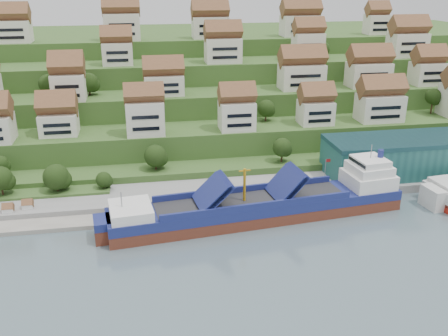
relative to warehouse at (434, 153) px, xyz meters
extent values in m
plane|color=slate|center=(-52.00, -17.00, -7.20)|extent=(300.00, 300.00, 0.00)
cube|color=gray|center=(-32.00, -2.00, -6.10)|extent=(180.00, 14.00, 2.20)
cube|color=gray|center=(-110.00, -5.00, -6.70)|extent=(45.00, 20.00, 1.00)
cube|color=#2D4C1E|center=(-52.00, 69.00, -5.20)|extent=(260.00, 128.00, 4.00)
cube|color=#2D4C1E|center=(-52.00, 74.00, -1.70)|extent=(260.00, 118.00, 11.00)
cube|color=#2D4C1E|center=(-52.00, 82.00, 1.80)|extent=(260.00, 102.00, 18.00)
cube|color=#2D4C1E|center=(-52.00, 90.00, 5.30)|extent=(260.00, 86.00, 25.00)
cube|color=#2D4C1E|center=(-52.00, 99.00, 8.30)|extent=(260.00, 68.00, 31.00)
cube|color=silver|center=(-101.36, 23.80, 6.83)|extent=(10.25, 8.57, 6.07)
cube|color=silver|center=(-77.44, 19.18, 8.55)|extent=(10.46, 7.03, 9.50)
cube|color=silver|center=(-51.31, 19.61, 7.90)|extent=(9.95, 7.62, 8.20)
cube|color=silver|center=(-26.84, 21.40, 7.24)|extent=(9.77, 7.73, 6.88)
cube|color=silver|center=(-6.29, 21.37, 7.82)|extent=(13.31, 8.26, 8.04)
cube|color=silver|center=(-99.13, 35.94, 14.69)|extent=(9.62, 8.98, 7.77)
cube|color=silver|center=(-70.84, 37.60, 13.88)|extent=(12.05, 7.90, 6.16)
cube|color=silver|center=(-26.00, 38.48, 14.80)|extent=(14.24, 8.36, 8.00)
cube|color=silver|center=(-2.92, 37.94, 14.78)|extent=(13.65, 8.18, 7.97)
cube|color=silver|center=(18.29, 37.66, 14.54)|extent=(10.31, 8.04, 7.48)
cube|color=silver|center=(-84.78, 54.05, 21.45)|extent=(9.84, 7.30, 7.30)
cube|color=silver|center=(-49.52, 52.77, 21.90)|extent=(11.96, 7.79, 8.20)
cube|color=silver|center=(-19.69, 51.90, 22.48)|extent=(10.14, 7.14, 9.36)
cube|color=silver|center=(18.89, 54.03, 22.01)|extent=(13.07, 8.47, 8.42)
cube|color=silver|center=(-120.19, 71.11, 27.53)|extent=(11.82, 8.03, 7.45)
cube|color=silver|center=(-83.03, 70.80, 28.46)|extent=(12.62, 7.51, 9.33)
cube|color=silver|center=(-50.97, 72.15, 27.65)|extent=(13.03, 8.15, 7.69)
cube|color=silver|center=(-15.90, 72.86, 27.66)|extent=(14.27, 8.73, 7.72)
cube|color=silver|center=(15.83, 73.64, 27.53)|extent=(8.49, 7.05, 7.46)
ellipsoid|color=#223B13|center=(-115.04, 10.93, 0.37)|extent=(4.29, 4.29, 4.29)
ellipsoid|color=#223B13|center=(-40.53, 9.11, 1.09)|extent=(5.29, 5.29, 5.29)
ellipsoid|color=#223B13|center=(-75.49, 9.29, 0.67)|extent=(5.99, 5.99, 5.99)
ellipsoid|color=#223B13|center=(2.10, 26.11, 7.23)|extent=(5.64, 5.64, 5.64)
ellipsoid|color=#223B13|center=(14.30, 26.11, 9.42)|extent=(5.08, 5.08, 5.08)
ellipsoid|color=#223B13|center=(-40.79, 26.66, 7.83)|extent=(5.24, 5.24, 5.24)
ellipsoid|color=#223B13|center=(-7.22, 42.83, 16.15)|extent=(4.22, 4.22, 4.22)
ellipsoid|color=#223B13|center=(-106.03, 42.38, 14.50)|extent=(5.87, 5.87, 5.87)
ellipsoid|color=#223B13|center=(-93.77, 40.97, 14.74)|extent=(6.00, 6.00, 6.00)
ellipsoid|color=#223B13|center=(-46.96, 56.21, 24.05)|extent=(6.13, 6.13, 6.13)
ellipsoid|color=#223B13|center=(-17.91, 58.94, 22.42)|extent=(4.81, 4.81, 4.81)
ellipsoid|color=#223B13|center=(-12.04, 56.97, 21.11)|extent=(4.43, 4.43, 4.43)
ellipsoid|color=#223B13|center=(-113.13, 2.00, -0.15)|extent=(5.93, 5.93, 5.93)
ellipsoid|color=#223B13|center=(-100.20, 2.00, -0.71)|extent=(6.42, 6.42, 6.42)
ellipsoid|color=#223B13|center=(-88.86, 2.00, -2.23)|extent=(4.01, 4.01, 4.01)
cube|color=#215956|center=(0.00, 0.00, 0.00)|extent=(60.00, 15.00, 10.00)
cylinder|color=gray|center=(-34.00, -7.00, -1.00)|extent=(0.16, 0.16, 8.00)
cube|color=maroon|center=(-33.40, -7.00, 2.60)|extent=(1.20, 0.05, 0.80)
cube|color=white|center=(-110.00, -7.00, -5.10)|extent=(2.40, 2.20, 2.20)
cube|color=white|center=(-106.00, -5.50, -5.10)|extent=(2.40, 2.20, 2.20)
cube|color=#5E2B1D|center=(-53.26, -16.08, -6.20)|extent=(69.46, 17.98, 4.40)
cube|color=navy|center=(-53.26, -16.08, -3.41)|extent=(69.47, 18.08, 2.29)
cube|color=white|center=(-82.16, -19.24, -1.21)|extent=(9.85, 10.94, 2.29)
cube|color=#262628|center=(-55.01, -16.27, -2.27)|extent=(44.76, 13.72, 0.26)
cube|color=navy|center=(-64.65, -17.32, 0.73)|extent=(7.62, 10.39, 6.09)
cube|color=navy|center=(-47.13, -15.41, 0.73)|extent=(7.29, 10.35, 6.44)
cylinder|color=#C88F17|center=(-56.77, -16.46, 1.61)|extent=(0.68, 0.68, 7.93)
cube|color=white|center=(-25.24, -13.01, -0.59)|extent=(11.60, 11.13, 3.52)
cube|color=white|center=(-25.24, -13.01, 2.23)|extent=(9.73, 9.89, 2.20)
cube|color=white|center=(-25.24, -13.01, 4.08)|extent=(7.87, 8.65, 1.59)
cylinder|color=navy|center=(-22.61, -12.73, 5.75)|extent=(1.55, 1.55, 1.94)
camera|label=1|loc=(-79.29, -117.12, 45.56)|focal=40.00mm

